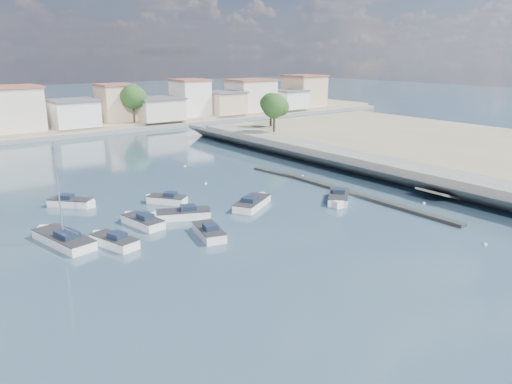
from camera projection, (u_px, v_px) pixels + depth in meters
ground at (178, 160)px, 75.65m from camera, size 400.00×400.00×0.00m
seawall_walkway at (401, 170)px, 65.27m from camera, size 5.00×90.00×1.80m
seawall_embankment at (489, 152)px, 77.74m from camera, size 49.65×90.00×2.90m
breakwater at (341, 190)px, 58.53m from camera, size 2.00×31.02×0.35m
far_shore_land at (70, 120)px, 115.53m from camera, size 160.00×40.00×1.40m
far_shore_quay at (103, 132)px, 99.43m from camera, size 160.00×2.50×0.80m
far_town at (140, 104)px, 108.95m from camera, size 113.01×12.80×8.35m
shore_trees at (147, 101)px, 100.44m from camera, size 74.56×38.32×7.92m
motorboat_a at (113, 241)px, 42.24m from camera, size 3.01×5.13×1.48m
motorboat_b at (208, 231)px, 44.47m from camera, size 2.88×5.17×1.48m
motorboat_c at (180, 215)px, 49.06m from camera, size 5.72×3.94×1.48m
motorboat_d at (339, 198)px, 54.54m from camera, size 5.16×4.91×1.48m
motorboat_e at (141, 221)px, 47.14m from camera, size 2.63×5.30×1.48m
motorboat_f at (165, 200)px, 54.01m from camera, size 3.85×4.29×1.48m
motorboat_g at (73, 203)px, 52.91m from camera, size 4.40×4.53×1.48m
motorboat_h at (253, 203)px, 52.91m from camera, size 5.85×4.67×1.48m
sailboat at (62, 239)px, 42.71m from camera, size 3.71×7.67×9.00m
mooring_buoys at (294, 191)px, 58.74m from camera, size 14.82×42.37×0.35m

